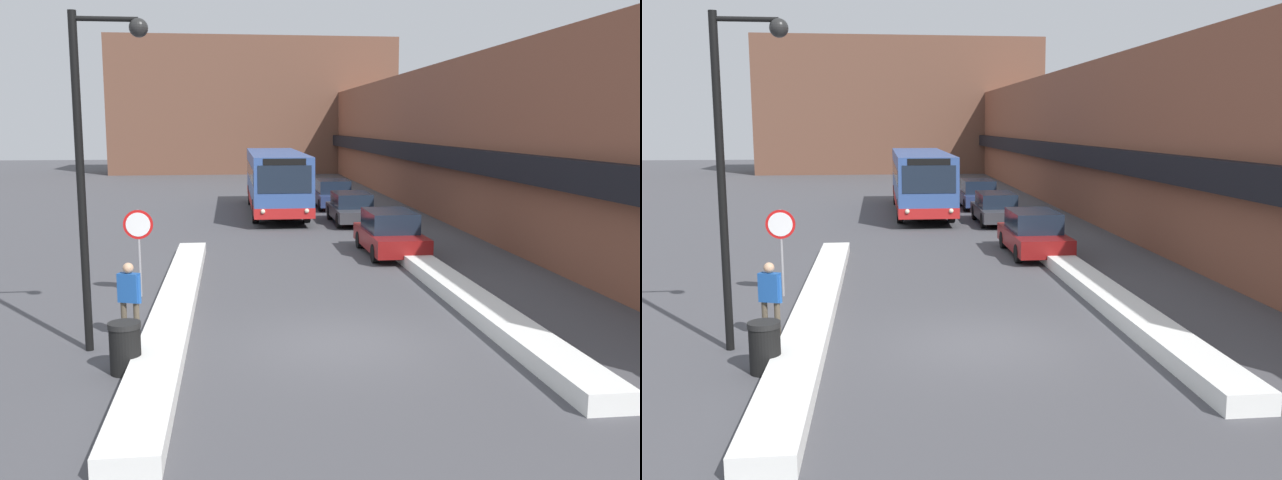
% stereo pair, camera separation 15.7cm
% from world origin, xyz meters
% --- Properties ---
extents(ground_plane, '(160.00, 160.00, 0.00)m').
position_xyz_m(ground_plane, '(0.00, 0.00, 0.00)').
color(ground_plane, '#47474C').
extents(building_row_right, '(5.50, 60.00, 7.30)m').
position_xyz_m(building_row_right, '(9.97, 24.00, 3.64)').
color(building_row_right, brown).
rests_on(building_row_right, ground_plane).
extents(building_backdrop_far, '(26.00, 8.00, 12.24)m').
position_xyz_m(building_backdrop_far, '(0.00, 54.64, 6.12)').
color(building_backdrop_far, brown).
rests_on(building_backdrop_far, ground_plane).
extents(snow_bank_left, '(0.90, 16.53, 0.34)m').
position_xyz_m(snow_bank_left, '(-3.60, 2.90, 0.17)').
color(snow_bank_left, silver).
rests_on(snow_bank_left, ground_plane).
extents(snow_bank_right, '(0.90, 15.71, 0.38)m').
position_xyz_m(snow_bank_right, '(3.60, 3.67, 0.19)').
color(snow_bank_right, silver).
rests_on(snow_bank_right, ground_plane).
extents(city_bus, '(2.64, 12.48, 3.08)m').
position_xyz_m(city_bus, '(0.03, 22.24, 1.70)').
color(city_bus, '#335193').
rests_on(city_bus, ground_plane).
extents(parked_car_front, '(1.83, 4.56, 1.52)m').
position_xyz_m(parked_car_front, '(3.20, 9.90, 0.75)').
color(parked_car_front, maroon).
rests_on(parked_car_front, ground_plane).
extents(parked_car_middle, '(1.83, 4.65, 1.40)m').
position_xyz_m(parked_car_middle, '(3.20, 17.85, 0.71)').
color(parked_car_middle, '#38383D').
rests_on(parked_car_middle, ground_plane).
extents(parked_car_back, '(1.90, 4.22, 1.52)m').
position_xyz_m(parked_car_back, '(3.20, 23.82, 0.76)').
color(parked_car_back, navy).
rests_on(parked_car_back, ground_plane).
extents(stop_sign, '(0.76, 0.08, 2.29)m').
position_xyz_m(stop_sign, '(-4.62, 4.69, 1.66)').
color(stop_sign, gray).
rests_on(stop_sign, ground_plane).
extents(street_lamp, '(1.46, 0.36, 6.56)m').
position_xyz_m(street_lamp, '(-4.81, 0.22, 4.05)').
color(street_lamp, black).
rests_on(street_lamp, ground_plane).
extents(pedestrian, '(0.51, 0.34, 1.64)m').
position_xyz_m(pedestrian, '(-4.36, 0.84, 0.99)').
color(pedestrian, brown).
rests_on(pedestrian, ground_plane).
extents(trash_bin, '(0.59, 0.59, 0.95)m').
position_xyz_m(trash_bin, '(-4.17, -1.24, 0.48)').
color(trash_bin, black).
rests_on(trash_bin, ground_plane).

